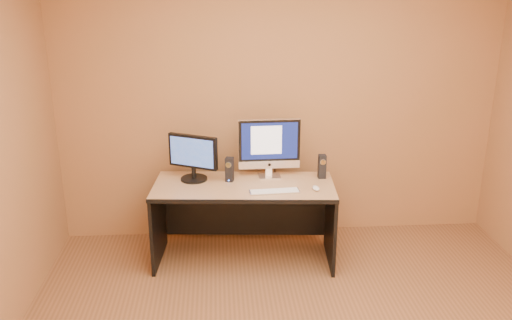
{
  "coord_description": "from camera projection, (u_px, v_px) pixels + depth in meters",
  "views": [
    {
      "loc": [
        -0.56,
        -2.76,
        2.34
      ],
      "look_at": [
        -0.26,
        1.34,
        0.95
      ],
      "focal_mm": 38.0,
      "sensor_mm": 36.0,
      "label": 1
    }
  ],
  "objects": [
    {
      "name": "speaker_right",
      "position": [
        322.0,
        167.0,
        4.64
      ],
      "size": [
        0.06,
        0.07,
        0.21
      ],
      "primitive_type": null,
      "rotation": [
        0.0,
        0.0,
        -0.01
      ],
      "color": "black",
      "rests_on": "desk"
    },
    {
      "name": "imac",
      "position": [
        270.0,
        148.0,
        4.62
      ],
      "size": [
        0.54,
        0.21,
        0.52
      ],
      "primitive_type": null,
      "rotation": [
        0.0,
        0.0,
        0.02
      ],
      "color": "silver",
      "rests_on": "desk"
    },
    {
      "name": "second_monitor",
      "position": [
        193.0,
        158.0,
        4.56
      ],
      "size": [
        0.5,
        0.4,
        0.4
      ],
      "primitive_type": null,
      "rotation": [
        0.0,
        0.0,
        -0.46
      ],
      "color": "black",
      "rests_on": "desk"
    },
    {
      "name": "speaker_left",
      "position": [
        230.0,
        169.0,
        4.57
      ],
      "size": [
        0.08,
        0.08,
        0.21
      ],
      "primitive_type": null,
      "rotation": [
        0.0,
        0.0,
        -0.26
      ],
      "color": "black",
      "rests_on": "desk"
    },
    {
      "name": "desk",
      "position": [
        244.0,
        223.0,
        4.62
      ],
      "size": [
        1.55,
        0.78,
        0.7
      ],
      "primitive_type": null,
      "rotation": [
        0.0,
        0.0,
        -0.08
      ],
      "color": "tan",
      "rests_on": "ground"
    },
    {
      "name": "keyboard",
      "position": [
        275.0,
        191.0,
        4.35
      ],
      "size": [
        0.41,
        0.14,
        0.02
      ],
      "primitive_type": "cube",
      "rotation": [
        0.0,
        0.0,
        0.07
      ],
      "color": "silver",
      "rests_on": "desk"
    },
    {
      "name": "cable_a",
      "position": [
        275.0,
        172.0,
        4.8
      ],
      "size": [
        0.02,
        0.21,
        0.01
      ],
      "primitive_type": "cylinder",
      "rotation": [
        1.57,
        0.0,
        0.06
      ],
      "color": "black",
      "rests_on": "desk"
    },
    {
      "name": "mouse",
      "position": [
        316.0,
        188.0,
        4.4
      ],
      "size": [
        0.07,
        0.1,
        0.03
      ],
      "primitive_type": "ellipsoid",
      "rotation": [
        0.0,
        0.0,
        0.12
      ],
      "color": "silver",
      "rests_on": "desk"
    },
    {
      "name": "cable_b",
      "position": [
        273.0,
        173.0,
        4.78
      ],
      "size": [
        0.07,
        0.16,
        0.01
      ],
      "primitive_type": "cylinder",
      "rotation": [
        1.57,
        0.0,
        -0.39
      ],
      "color": "black",
      "rests_on": "desk"
    },
    {
      "name": "walls",
      "position": [
        321.0,
        176.0,
        2.98
      ],
      "size": [
        4.0,
        4.0,
        2.6
      ],
      "primitive_type": null,
      "color": "#925F3A",
      "rests_on": "ground"
    }
  ]
}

